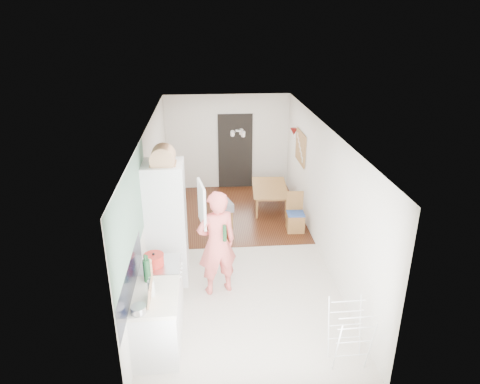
{
  "coord_description": "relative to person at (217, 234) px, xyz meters",
  "views": [
    {
      "loc": [
        -0.56,
        -7.3,
        4.31
      ],
      "look_at": [
        0.05,
        0.2,
        1.2
      ],
      "focal_mm": 32.0,
      "sensor_mm": 36.0,
      "label": 1
    }
  ],
  "objects": [
    {
      "name": "pinboard_frame",
      "position": [
        2.0,
        3.12,
        0.48
      ],
      "size": [
        0.0,
        0.94,
        0.74
      ],
      "primitive_type": "cube",
      "color": "#935E30",
      "rests_on": "room_shell"
    },
    {
      "name": "person",
      "position": [
        0.0,
        0.0,
        0.0
      ],
      "size": [
        0.9,
        0.73,
        2.14
      ],
      "primitive_type": "imported",
      "rotation": [
        0.0,
        0.0,
        3.46
      ],
      "color": "#EC655F",
      "rests_on": "floor"
    },
    {
      "name": "bottle_c",
      "position": [
        -0.89,
        -1.34,
        -0.04
      ],
      "size": [
        0.1,
        0.1,
        0.22
      ],
      "primitive_type": "cylinder",
      "rotation": [
        0.0,
        0.0,
        -0.11
      ],
      "color": "silver",
      "rests_on": "worktop"
    },
    {
      "name": "red_casserole",
      "position": [
        -0.94,
        -0.6,
        -0.06
      ],
      "size": [
        0.31,
        0.31,
        0.18
      ],
      "primitive_type": "cylinder",
      "rotation": [
        0.0,
        0.0,
        -0.03
      ],
      "color": "red",
      "rests_on": "cooker_top"
    },
    {
      "name": "steel_pan",
      "position": [
        -1.02,
        -1.68,
        -0.1
      ],
      "size": [
        0.24,
        0.24,
        0.1
      ],
      "primitive_type": "cylinder",
      "rotation": [
        0.0,
        0.0,
        0.32
      ],
      "color": "#BDBCBF",
      "rests_on": "worktop"
    },
    {
      "name": "fridge_door",
      "position": [
        -0.22,
        0.14,
        0.48
      ],
      "size": [
        0.14,
        0.56,
        0.7
      ],
      "primitive_type": "cube",
      "rotation": [
        0.0,
        0.0,
        -1.4
      ],
      "color": "silver",
      "rests_on": "room_shell"
    },
    {
      "name": "stool",
      "position": [
        0.2,
        2.29,
        -0.85
      ],
      "size": [
        0.39,
        0.39,
        0.45
      ],
      "primitive_type": null,
      "rotation": [
        0.0,
        0.0,
        0.16
      ],
      "color": "#935E30",
      "rests_on": "floor"
    },
    {
      "name": "fridge_housing",
      "position": [
        -0.83,
        0.44,
        0.0
      ],
      "size": [
        0.66,
        0.66,
        2.15
      ],
      "primitive_type": "cube",
      "color": "silver",
      "rests_on": "room_shell"
    },
    {
      "name": "grey_drape",
      "position": [
        0.18,
        2.27,
        -0.53
      ],
      "size": [
        0.51,
        0.51,
        0.18
      ],
      "primitive_type": "cube",
      "rotation": [
        0.0,
        0.0,
        0.28
      ],
      "color": "gray",
      "rests_on": "stool"
    },
    {
      "name": "doorway_recess",
      "position": [
        0.64,
        4.7,
        -0.07
      ],
      "size": [
        0.9,
        0.04,
        2.0
      ],
      "primitive_type": "cube",
      "color": "black",
      "rests_on": "room_shell"
    },
    {
      "name": "tile_splashback",
      "position": [
        -1.15,
        -1.33,
        0.08
      ],
      "size": [
        0.02,
        1.9,
        0.5
      ],
      "primitive_type": "cube",
      "color": "black",
      "rests_on": "room_shell"
    },
    {
      "name": "dining_chair",
      "position": [
        1.73,
        2.04,
        -0.64
      ],
      "size": [
        0.38,
        0.38,
        0.85
      ],
      "primitive_type": null,
      "rotation": [
        0.0,
        0.0,
        -0.05
      ],
      "color": "#935E30",
      "rests_on": "floor"
    },
    {
      "name": "room_shell",
      "position": [
        0.44,
        1.22,
        0.18
      ],
      "size": [
        3.2,
        7.0,
        2.5
      ],
      "primitive_type": null,
      "color": "silver",
      "rests_on": "ground"
    },
    {
      "name": "range_cooker",
      "position": [
        -0.86,
        -0.58,
        -0.63
      ],
      "size": [
        0.6,
        0.6,
        0.88
      ],
      "primitive_type": "cube",
      "color": "silver",
      "rests_on": "room_shell"
    },
    {
      "name": "floor",
      "position": [
        0.44,
        1.22,
        -1.07
      ],
      "size": [
        3.2,
        7.0,
        0.01
      ],
      "primitive_type": "cube",
      "color": "beige",
      "rests_on": "ground"
    },
    {
      "name": "wood_floor_overlay",
      "position": [
        0.44,
        3.07,
        -1.07
      ],
      "size": [
        3.2,
        3.3,
        0.01
      ],
      "primitive_type": "cube",
      "color": "#4E2C15",
      "rests_on": "room_shell"
    },
    {
      "name": "bottle_a",
      "position": [
        -0.99,
        -1.01,
        0.02
      ],
      "size": [
        0.1,
        0.1,
        0.34
      ],
      "primitive_type": "cylinder",
      "rotation": [
        0.0,
        0.0,
        -0.27
      ],
      "color": "#184322",
      "rests_on": "worktop"
    },
    {
      "name": "cooker_top",
      "position": [
        -0.86,
        -0.58,
        -0.17
      ],
      "size": [
        0.6,
        0.6,
        0.04
      ],
      "primitive_type": "cube",
      "color": "#BDBCBF",
      "rests_on": "room_shell"
    },
    {
      "name": "pepper_mill_back",
      "position": [
        -0.96,
        -0.87,
        -0.05
      ],
      "size": [
        0.05,
        0.05,
        0.2
      ],
      "primitive_type": "cylinder",
      "rotation": [
        0.0,
        0.0,
        0.02
      ],
      "color": "tan",
      "rests_on": "worktop"
    },
    {
      "name": "dining_table",
      "position": [
        1.39,
        3.32,
        -0.85
      ],
      "size": [
        0.78,
        1.29,
        0.44
      ],
      "primitive_type": "imported",
      "rotation": [
        0.0,
        0.0,
        1.49
      ],
      "color": "#935E30",
      "rests_on": "floor"
    },
    {
      "name": "worktop",
      "position": [
        -0.86,
        -1.33,
        -0.18
      ],
      "size": [
        0.62,
        0.92,
        0.06
      ],
      "primitive_type": "cube",
      "color": "#EEE8CE",
      "rests_on": "room_shell"
    },
    {
      "name": "held_bottle",
      "position": [
        0.12,
        -0.13,
        0.09
      ],
      "size": [
        0.06,
        0.06,
        0.28
      ],
      "primitive_type": "cylinder",
      "color": "#184322",
      "rests_on": "person"
    },
    {
      "name": "drying_rack",
      "position": [
        1.66,
        -1.77,
        -0.63
      ],
      "size": [
        0.46,
        0.42,
        0.89
      ],
      "primitive_type": null,
      "rotation": [
        0.0,
        0.0,
        0.02
      ],
      "color": "silver",
      "rests_on": "floor"
    },
    {
      "name": "pepper_mill_front",
      "position": [
        -0.96,
        -0.91,
        -0.04
      ],
      "size": [
        0.08,
        0.08,
        0.23
      ],
      "primitive_type": "cylinder",
      "rotation": [
        0.0,
        0.0,
        0.28
      ],
      "color": "tan",
      "rests_on": "worktop"
    },
    {
      "name": "bread_bin",
      "position": [
        -0.81,
        0.39,
        1.19
      ],
      "size": [
        0.43,
        0.41,
        0.21
      ],
      "primitive_type": null,
      "rotation": [
        0.0,
        0.0,
        0.05
      ],
      "color": "tan",
      "rests_on": "fridge_housing"
    },
    {
      "name": "chopping_boards",
      "position": [
        -0.89,
        -1.5,
        0.02
      ],
      "size": [
        0.05,
        0.25,
        0.34
      ],
      "primitive_type": null,
      "rotation": [
        0.0,
        0.0,
        -0.06
      ],
      "color": "tan",
      "rests_on": "worktop"
    },
    {
      "name": "pinboard",
      "position": [
        2.02,
        3.12,
        0.48
      ],
      "size": [
        0.03,
        0.9,
        0.7
      ],
      "primitive_type": "cube",
      "color": "tan",
      "rests_on": "room_shell"
    },
    {
      "name": "sage_wall_panel",
      "position": [
        -1.15,
        -0.78,
        0.78
      ],
      "size": [
        0.02,
        3.0,
        1.3
      ],
      "primitive_type": "cube",
      "color": "slate",
      "rests_on": "room_shell"
    },
    {
      "name": "fridge_interior",
      "position": [
        -0.52,
        0.44,
        0.48
      ],
      "size": [
        0.02,
        0.52,
        0.66
      ],
      "primitive_type": "cube",
      "color": "white",
      "rests_on": "room_shell"
    },
    {
      "name": "wall_sconce",
      "position": [
        1.98,
        3.77,
        0.68
      ],
      "size": [
        0.18,
        0.18,
        0.16
      ],
      "primitive_type": "cone",
      "color": "maroon",
      "rests_on": "room_shell"
    },
    {
      "name": "base_cabinet",
      "position": [
        -0.86,
        -1.33,
        -0.64
      ],
      "size": [
        0.6,
        0.9,
        0.86
      ],
      "primitive_type": "cube",
      "color": "silver",
      "rests_on": "room_shell"
    },
    {
      "name": "bottle_b",
      "position": [
        -0.98,
        -0.94,
        -0.0
      ],
      "size": [
        0.07,
        0.07,
        0.3
      ],
      "primitive_type": "cylinder",
      "rotation": [
        0.0,
        0.0,
        0.0
      ],
      "color": "#184322",
      "rests_on": "worktop"
    }
  ]
}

